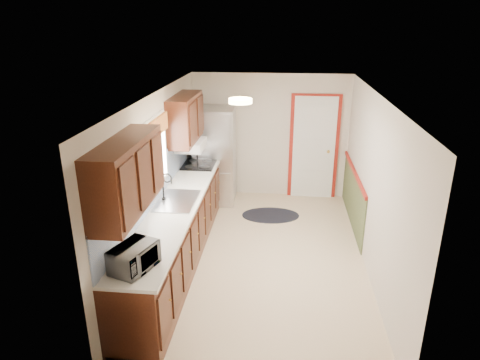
# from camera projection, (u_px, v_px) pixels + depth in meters

# --- Properties ---
(room_shell) EXTENTS (3.20, 5.20, 2.52)m
(room_shell) POSITION_uv_depth(u_px,v_px,m) (263.00, 182.00, 5.96)
(room_shell) COLOR beige
(room_shell) RESTS_ON ground
(kitchen_run) EXTENTS (0.63, 4.00, 2.20)m
(kitchen_run) POSITION_uv_depth(u_px,v_px,m) (173.00, 212.00, 5.95)
(kitchen_run) COLOR #3A180D
(kitchen_run) RESTS_ON ground
(back_wall_trim) EXTENTS (1.12, 2.30, 2.08)m
(back_wall_trim) POSITION_uv_depth(u_px,v_px,m) (322.00, 158.00, 8.03)
(back_wall_trim) COLOR maroon
(back_wall_trim) RESTS_ON ground
(ceiling_fixture) EXTENTS (0.30, 0.30, 0.06)m
(ceiling_fixture) POSITION_uv_depth(u_px,v_px,m) (240.00, 101.00, 5.40)
(ceiling_fixture) COLOR #FFD88C
(ceiling_fixture) RESTS_ON room_shell
(microwave) EXTENTS (0.41, 0.54, 0.32)m
(microwave) POSITION_uv_depth(u_px,v_px,m) (134.00, 255.00, 4.30)
(microwave) COLOR white
(microwave) RESTS_ON kitchen_run
(refrigerator) EXTENTS (0.78, 0.77, 1.82)m
(refrigerator) POSITION_uv_depth(u_px,v_px,m) (215.00, 156.00, 8.07)
(refrigerator) COLOR #B7B7BC
(refrigerator) RESTS_ON ground
(rug) EXTENTS (1.08, 0.75, 0.01)m
(rug) POSITION_uv_depth(u_px,v_px,m) (271.00, 215.00, 7.73)
(rug) COLOR black
(rug) RESTS_ON ground
(cooktop) EXTENTS (0.55, 0.66, 0.02)m
(cooktop) POSITION_uv_depth(u_px,v_px,m) (199.00, 164.00, 7.47)
(cooktop) COLOR black
(cooktop) RESTS_ON kitchen_run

